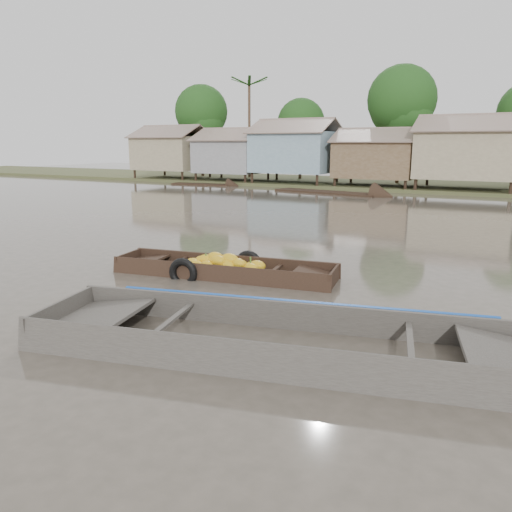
% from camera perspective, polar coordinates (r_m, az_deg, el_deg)
% --- Properties ---
extents(ground, '(120.00, 120.00, 0.00)m').
position_cam_1_polar(ground, '(11.06, -7.13, -5.22)').
color(ground, '#484237').
rests_on(ground, ground).
extents(riverbank, '(120.00, 12.47, 10.22)m').
position_cam_1_polar(riverbank, '(40.55, 24.17, 11.21)').
color(riverbank, '#384723').
rests_on(riverbank, ground).
extents(banana_boat, '(6.06, 2.32, 0.83)m').
position_cam_1_polar(banana_boat, '(13.13, -4.02, -1.46)').
color(banana_boat, black).
rests_on(banana_boat, ground).
extents(viewer_boat, '(8.88, 4.09, 0.69)m').
position_cam_1_polar(viewer_boat, '(8.44, 3.25, -10.35)').
color(viewer_boat, '#3A3531').
rests_on(viewer_boat, ground).
extents(distant_boats, '(43.45, 4.06, 0.35)m').
position_cam_1_polar(distant_boats, '(34.12, 23.19, 5.94)').
color(distant_boats, black).
rests_on(distant_boats, ground).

